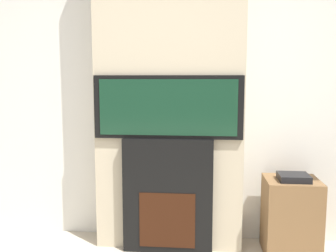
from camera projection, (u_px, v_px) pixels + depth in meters
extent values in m
cube|color=silver|center=(171.00, 82.00, 3.18)|extent=(6.00, 0.06, 2.70)
cube|color=beige|center=(170.00, 82.00, 3.01)|extent=(1.18, 0.28, 2.70)
cube|color=black|center=(168.00, 195.00, 2.98)|extent=(0.71, 0.14, 0.92)
cube|color=#33160A|center=(167.00, 220.00, 2.93)|extent=(0.44, 0.01, 0.44)
cube|color=black|center=(168.00, 107.00, 2.89)|extent=(1.15, 0.06, 0.49)
cube|color=#143823|center=(168.00, 108.00, 2.86)|extent=(1.06, 0.01, 0.43)
cube|color=brown|center=(291.00, 217.00, 2.93)|extent=(0.41, 0.37, 0.61)
cube|color=black|center=(294.00, 177.00, 2.85)|extent=(0.23, 0.20, 0.05)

